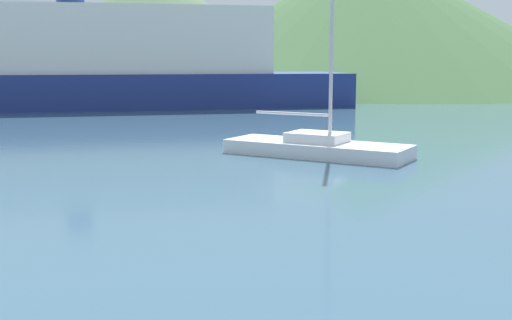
{
  "coord_description": "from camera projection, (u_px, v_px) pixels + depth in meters",
  "views": [
    {
      "loc": [
        -0.1,
        1.61,
        3.16
      ],
      "look_at": [
        -0.34,
        14.0,
        1.2
      ],
      "focal_mm": 45.0,
      "sensor_mm": 36.0,
      "label": 1
    }
  ],
  "objects": [
    {
      "name": "ferry_distant",
      "position": [
        73.0,
        64.0,
        41.41
      ],
      "size": [
        36.78,
        15.04,
        8.09
      ],
      "rotation": [
        0.0,
        0.0,
        0.23
      ],
      "color": "navy",
      "rests_on": "ground_plane"
    },
    {
      "name": "sailboat_inner",
      "position": [
        317.0,
        146.0,
        21.02
      ],
      "size": [
        6.27,
        4.69,
        7.61
      ],
      "rotation": [
        0.0,
        0.0,
        -0.51
      ],
      "color": "silver",
      "rests_on": "ground_plane"
    },
    {
      "name": "hill_central",
      "position": [
        156.0,
        31.0,
        74.01
      ],
      "size": [
        46.93,
        46.93,
        12.71
      ],
      "color": "#4C6647",
      "rests_on": "ground_plane"
    },
    {
      "name": "hill_east",
      "position": [
        367.0,
        20.0,
        69.56
      ],
      "size": [
        52.03,
        52.03,
        14.76
      ],
      "color": "#3D6038",
      "rests_on": "ground_plane"
    }
  ]
}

